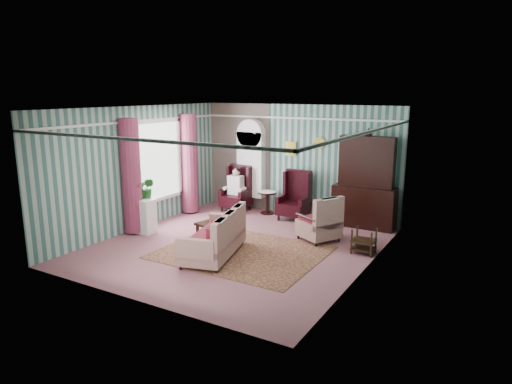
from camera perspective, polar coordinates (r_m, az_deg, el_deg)
The scene contains 17 objects.
floor at distance 9.83m, azimuth -2.33°, elevation -6.72°, with size 6.00×6.00×0.00m, color #864E59.
room_shell at distance 9.84m, azimuth -4.93°, elevation 5.30°, with size 5.53×6.02×2.91m.
bookcase at distance 12.58m, azimuth -0.65°, elevation 2.86°, with size 0.80×0.28×2.24m, color white.
dresser_hutch at distance 11.18m, azimuth 13.51°, elevation 1.58°, with size 1.50×0.56×2.36m, color black.
wingback_left at distance 12.48m, azimuth -2.54°, elevation 0.45°, with size 0.76×0.80×1.25m, color black.
wingback_right at distance 11.65m, azimuth 4.73°, elevation -0.46°, with size 0.76×0.80×1.25m, color black.
seated_woman at distance 12.49m, azimuth -2.54°, elevation 0.29°, with size 0.44×0.40×1.18m, color white, non-canonical shape.
round_side_table at distance 12.23m, azimuth 1.40°, elevation -1.36°, with size 0.50×0.50×0.60m, color black.
nest_table at distance 9.55m, azimuth 13.33°, elevation -5.93°, with size 0.45×0.38×0.54m, color black.
plant_stand at distance 10.92m, azimuth -13.92°, elevation -2.91°, with size 0.55×0.35×0.80m, color silver.
rug at distance 9.44m, azimuth -1.76°, elevation -7.51°, with size 3.20×2.60×0.01m, color #4E1A21.
sofa at distance 9.12m, azimuth -5.39°, elevation -4.80°, with size 1.88×1.03×1.06m, color beige.
floral_armchair at distance 10.11m, azimuth 7.89°, elevation -3.11°, with size 0.84×0.85×1.06m, color beige.
coffee_table at distance 9.87m, azimuth -4.77°, elevation -5.33°, with size 0.99×0.51×0.44m, color black.
potted_plant_a at distance 10.76m, azimuth -14.75°, elevation 0.30°, with size 0.42×0.36×0.47m, color #1F541A.
potted_plant_b at distance 10.82m, azimuth -13.29°, elevation 0.46°, with size 0.26×0.21×0.47m, color #1B5019.
potted_plant_c at distance 10.88m, azimuth -14.06°, elevation 0.24°, with size 0.22×0.22×0.38m, color #21591C.
Camera 1 is at (4.99, -7.82, 3.25)m, focal length 32.00 mm.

